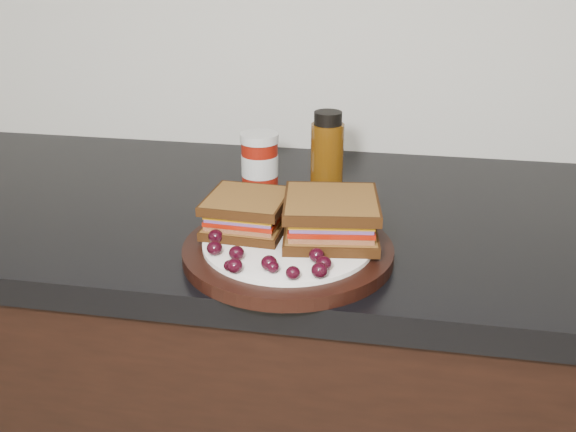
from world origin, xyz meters
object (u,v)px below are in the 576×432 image
(plate, at_px, (288,251))
(condiment_jar, at_px, (260,161))
(oil_bottle, at_px, (327,157))
(sandwich_left, at_px, (247,213))

(plate, bearing_deg, condiment_jar, 110.65)
(plate, xyz_separation_m, oil_bottle, (0.02, 0.21, 0.06))
(plate, xyz_separation_m, sandwich_left, (-0.06, 0.03, 0.04))
(sandwich_left, bearing_deg, oil_bottle, 68.56)
(plate, relative_size, condiment_jar, 2.94)
(condiment_jar, distance_m, oil_bottle, 0.12)
(condiment_jar, bearing_deg, sandwich_left, -81.86)
(plate, relative_size, sandwich_left, 2.64)
(plate, height_order, sandwich_left, sandwich_left)
(sandwich_left, height_order, condiment_jar, condiment_jar)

